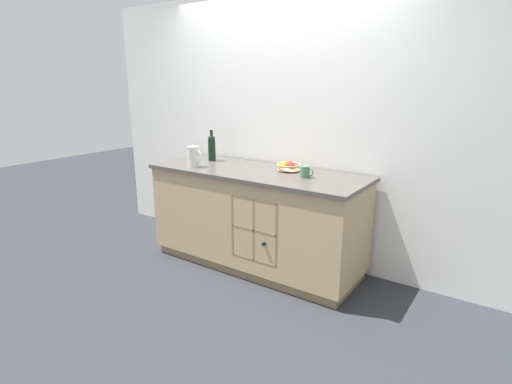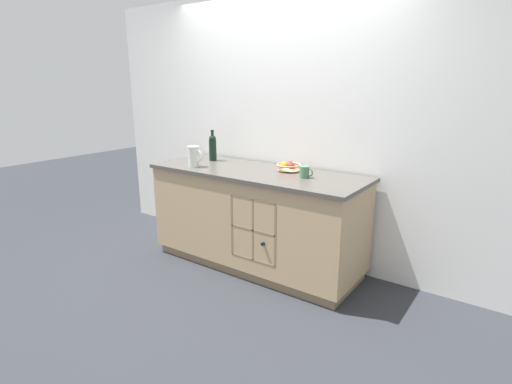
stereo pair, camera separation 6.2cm
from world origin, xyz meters
TOP-DOWN VIEW (x-y plane):
  - ground_plane at (0.00, 0.00)m, footprint 14.00×14.00m
  - back_wall at (0.00, 0.42)m, footprint 4.41×0.06m
  - kitchen_island at (0.00, -0.00)m, footprint 2.05×0.75m
  - fruit_bowl at (0.25, 0.16)m, footprint 0.22×0.22m
  - white_pitcher at (-0.58, -0.21)m, footprint 0.17×0.11m
  - ceramic_mug at (0.50, 0.00)m, footprint 0.12×0.08m
  - standing_wine_bottle at (-0.64, 0.14)m, footprint 0.08×0.08m

SIDE VIEW (x-z plane):
  - ground_plane at x=0.00m, z-range 0.00..0.00m
  - kitchen_island at x=0.00m, z-range 0.01..0.94m
  - fruit_bowl at x=0.25m, z-range 0.93..1.02m
  - ceramic_mug at x=0.50m, z-range 0.93..1.03m
  - white_pitcher at x=-0.58m, z-range 0.93..1.13m
  - standing_wine_bottle at x=-0.64m, z-range 0.91..1.23m
  - back_wall at x=0.00m, z-range 0.00..2.55m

